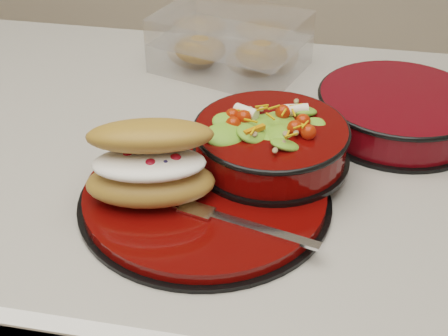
% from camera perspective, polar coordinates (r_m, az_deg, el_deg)
% --- Properties ---
extents(dinner_plate, '(0.31, 0.31, 0.02)m').
position_cam_1_polar(dinner_plate, '(0.77, -1.70, -2.53)').
color(dinner_plate, black).
rests_on(dinner_plate, island_counter).
extents(salad_bowl, '(0.21, 0.21, 0.09)m').
position_cam_1_polar(salad_bowl, '(0.80, 4.31, 2.80)').
color(salad_bowl, black).
rests_on(salad_bowl, dinner_plate).
extents(croissant, '(0.17, 0.13, 0.09)m').
position_cam_1_polar(croissant, '(0.73, -6.71, 0.47)').
color(croissant, '#A47732').
rests_on(croissant, dinner_plate).
extents(fork, '(0.17, 0.06, 0.00)m').
position_cam_1_polar(fork, '(0.71, 1.71, -5.11)').
color(fork, silver).
rests_on(fork, dinner_plate).
extents(pastry_box, '(0.28, 0.23, 0.09)m').
position_cam_1_polar(pastry_box, '(1.08, 0.61, 11.33)').
color(pastry_box, white).
rests_on(pastry_box, island_counter).
extents(extra_bowl, '(0.24, 0.24, 0.05)m').
position_cam_1_polar(extra_bowl, '(0.94, 15.63, 5.16)').
color(extra_bowl, black).
rests_on(extra_bowl, island_counter).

